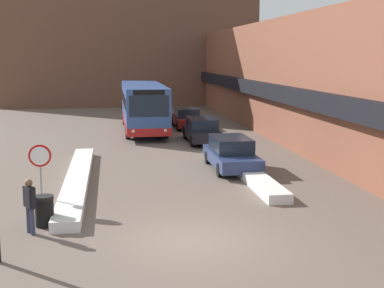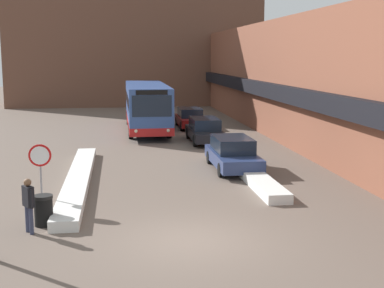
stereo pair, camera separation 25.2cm
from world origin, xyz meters
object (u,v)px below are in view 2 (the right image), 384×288
Objects in this scene: parked_car_back at (190,118)px; stop_sign at (40,162)px; parked_car_middle at (205,130)px; city_bus at (147,106)px; parked_car_front at (233,153)px; trash_bin at (44,210)px; pedestrian at (28,201)px.

stop_sign is at bearing -111.44° from parked_car_back.
stop_sign is (-7.78, -13.17, 0.86)m from parked_car_middle.
parked_car_front is at bearing -76.66° from city_bus.
parked_car_back is (0.00, 6.65, -0.02)m from parked_car_middle.
city_bus is 2.39× the size of parked_car_middle.
parked_car_front is at bearing 44.29° from trash_bin.
stop_sign is (-7.78, -19.82, 0.88)m from parked_car_back.
pedestrian reaches higher than trash_bin.
trash_bin is at bearing -101.69° from city_bus.
parked_car_front reaches higher than parked_car_middle.
trash_bin is (0.32, 0.68, -0.50)m from pedestrian.
parked_car_front is at bearing 33.95° from stop_sign.
parked_car_middle is 2.22× the size of stop_sign.
stop_sign is at bearing 99.15° from trash_bin.
parked_car_back is (3.18, 1.18, -1.02)m from city_bus.
stop_sign reaches higher than parked_car_middle.
trash_bin is (-7.45, -15.21, -0.25)m from parked_car_middle.
city_bus is at bearing -159.66° from parked_car_back.
city_bus reaches higher than pedestrian.
stop_sign reaches higher than parked_car_back.
city_bus is 5.29× the size of stop_sign.
parked_car_middle is 17.69m from pedestrian.
trash_bin is (-7.45, -21.85, -0.23)m from parked_car_back.
parked_car_back is at bearing 128.95° from pedestrian.
trash_bin is at bearing 123.17° from pedestrian.
city_bus is 12.23× the size of trash_bin.
parked_car_front reaches higher than trash_bin.
stop_sign is 2.31× the size of trash_bin.
city_bus is 2.44× the size of parked_car_back.
parked_car_middle is at bearing 59.43° from stop_sign.
parked_car_back is at bearing 90.00° from parked_car_front.
stop_sign is at bearing 148.21° from pedestrian.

